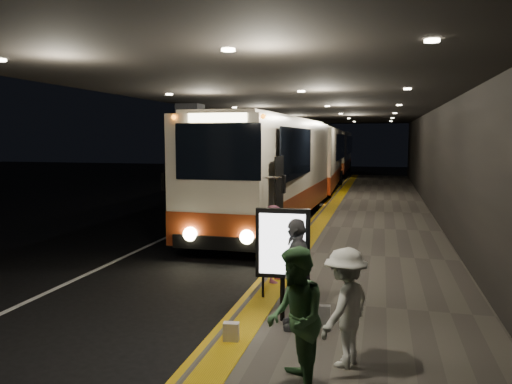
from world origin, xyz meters
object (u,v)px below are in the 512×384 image
at_px(bag_polka, 322,316).
at_px(passenger_waiting_grey, 296,273).
at_px(stanchion_post, 263,270).
at_px(passenger_waiting_white, 345,307).
at_px(coach_third, 334,154).
at_px(passenger_boarding, 276,244).
at_px(bag_plain, 231,332).
at_px(coach_main, 270,175).
at_px(coach_second, 317,161).
at_px(info_sign, 283,246).
at_px(passenger_waiting_green, 295,319).

bearing_deg(bag_polka, passenger_waiting_grey, -158.17).
bearing_deg(stanchion_post, passenger_waiting_white, -55.21).
height_order(coach_third, passenger_waiting_white, coach_third).
xyz_separation_m(passenger_boarding, passenger_waiting_grey, (0.87, -2.48, 0.07)).
bearing_deg(bag_plain, bag_polka, 37.32).
xyz_separation_m(coach_third, passenger_waiting_grey, (2.84, -37.02, -0.70)).
relative_size(coach_main, passenger_boarding, 7.50).
bearing_deg(passenger_boarding, bag_plain, -176.69).
bearing_deg(coach_second, bag_polka, -84.37).
bearing_deg(info_sign, coach_third, 90.48).
distance_m(passenger_boarding, passenger_waiting_white, 4.04).
xyz_separation_m(coach_main, stanchion_post, (1.83, -8.86, -1.16)).
bearing_deg(bag_plain, coach_second, 94.16).
bearing_deg(passenger_boarding, passenger_waiting_white, -151.26).
distance_m(coach_main, coach_second, 12.50).
height_order(coach_third, passenger_boarding, coach_third).
distance_m(coach_main, bag_plain, 11.28).
distance_m(coach_second, coach_third, 14.31).
height_order(passenger_waiting_white, info_sign, info_sign).
relative_size(passenger_waiting_green, info_sign, 0.92).
bearing_deg(passenger_waiting_green, passenger_waiting_white, 130.16).
distance_m(coach_third, stanchion_post, 35.73).
height_order(coach_main, coach_second, coach_main).
distance_m(coach_main, passenger_waiting_green, 12.58).
xyz_separation_m(coach_main, passenger_waiting_white, (3.58, -11.37, -0.89)).
bearing_deg(coach_main, coach_third, 92.07).
height_order(coach_second, stanchion_post, coach_second).
relative_size(passenger_boarding, info_sign, 0.86).
bearing_deg(bag_plain, info_sign, 60.69).
distance_m(coach_third, bag_polka, 37.03).
bearing_deg(stanchion_post, passenger_boarding, 89.48).
bearing_deg(coach_third, bag_polka, -85.87).
xyz_separation_m(coach_third, bag_polka, (3.24, -36.86, -1.44)).
height_order(coach_second, coach_third, coach_second).
distance_m(passenger_boarding, bag_plain, 3.35).
distance_m(coach_second, bag_plain, 23.62).
height_order(passenger_waiting_green, bag_polka, passenger_waiting_green).
distance_m(passenger_waiting_grey, bag_polka, 0.85).
relative_size(coach_main, bag_plain, 42.27).
height_order(passenger_waiting_green, info_sign, info_sign).
xyz_separation_m(passenger_waiting_green, bag_plain, (-1.18, 1.17, -0.74)).
height_order(bag_polka, bag_plain, bag_polka).
bearing_deg(stanchion_post, coach_main, 101.66).
bearing_deg(bag_polka, info_sign, 172.96).
bearing_deg(bag_polka, passenger_waiting_green, -92.20).
height_order(coach_main, passenger_waiting_white, coach_main).
bearing_deg(info_sign, bag_plain, -122.81).
relative_size(passenger_waiting_grey, bag_polka, 5.16).
height_order(bag_plain, info_sign, info_sign).
bearing_deg(passenger_boarding, info_sign, -161.91).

